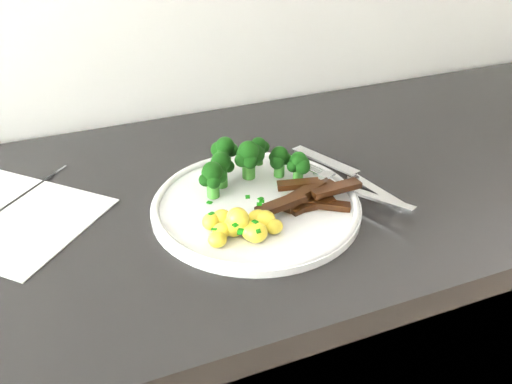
# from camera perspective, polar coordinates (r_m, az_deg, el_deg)

# --- Properties ---
(plate) EXTENTS (0.30, 0.30, 0.02)m
(plate) POSITION_cam_1_polar(r_m,az_deg,el_deg) (0.79, 0.00, -1.31)
(plate) COLOR white
(plate) RESTS_ON counter
(broccoli) EXTENTS (0.17, 0.10, 0.07)m
(broccoli) POSITION_cam_1_polar(r_m,az_deg,el_deg) (0.82, -1.00, 3.26)
(broccoli) COLOR #2C6D1F
(broccoli) RESTS_ON plate
(potatoes) EXTENTS (0.10, 0.10, 0.04)m
(potatoes) POSITION_cam_1_polar(r_m,az_deg,el_deg) (0.73, -1.42, -3.36)
(potatoes) COLOR #FFEB43
(potatoes) RESTS_ON plate
(beef_strips) EXTENTS (0.17, 0.09, 0.03)m
(beef_strips) POSITION_cam_1_polar(r_m,az_deg,el_deg) (0.79, 5.56, -0.49)
(beef_strips) COLOR black
(beef_strips) RESTS_ON plate
(fork) EXTENTS (0.10, 0.19, 0.02)m
(fork) POSITION_cam_1_polar(r_m,az_deg,el_deg) (0.82, 10.18, 0.36)
(fork) COLOR silver
(fork) RESTS_ON plate
(knife) EXTENTS (0.09, 0.23, 0.03)m
(knife) POSITION_cam_1_polar(r_m,az_deg,el_deg) (0.86, 10.94, 0.83)
(knife) COLOR silver
(knife) RESTS_ON plate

